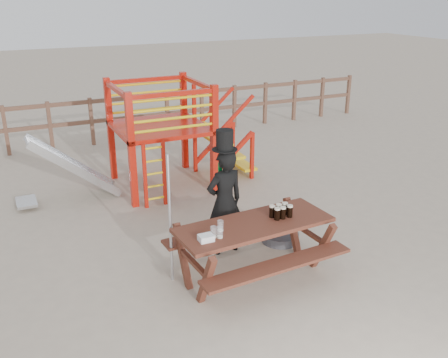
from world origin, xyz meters
TOP-DOWN VIEW (x-y plane):
  - ground at (0.00, 0.00)m, footprint 60.00×60.00m
  - back_fence at (0.00, 7.00)m, footprint 15.09×0.09m
  - playground_fort at (0.12, 3.58)m, footprint 4.71×1.84m
  - picnic_table at (0.22, -0.22)m, footprint 2.20×1.58m
  - man_with_hat at (0.17, 0.60)m, footprint 0.62×0.44m
  - metal_pole at (-0.82, 0.18)m, footprint 0.04×0.04m
  - parasol_base at (1.10, 0.51)m, footprint 0.59×0.59m
  - paper_bag at (-0.56, -0.41)m, footprint 0.18×0.14m
  - stout_pints at (0.63, -0.21)m, footprint 0.30×0.19m
  - empty_glasses at (-0.37, -0.34)m, footprint 0.23×0.24m

SIDE VIEW (x-z plane):
  - ground at x=0.00m, z-range 0.00..0.00m
  - parasol_base at x=1.10m, z-range -0.05..0.19m
  - picnic_table at x=0.22m, z-range 0.11..0.93m
  - back_fence at x=0.00m, z-range 0.14..1.34m
  - man_with_hat at x=0.17m, z-range -0.10..1.80m
  - paper_bag at x=-0.56m, z-range 0.82..0.90m
  - empty_glasses at x=-0.37m, z-range 0.81..0.96m
  - metal_pole at x=-0.82m, z-range 0.00..1.80m
  - stout_pints at x=0.63m, z-range 0.82..0.99m
  - playground_fort at x=0.12m, z-range 0.02..2.12m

